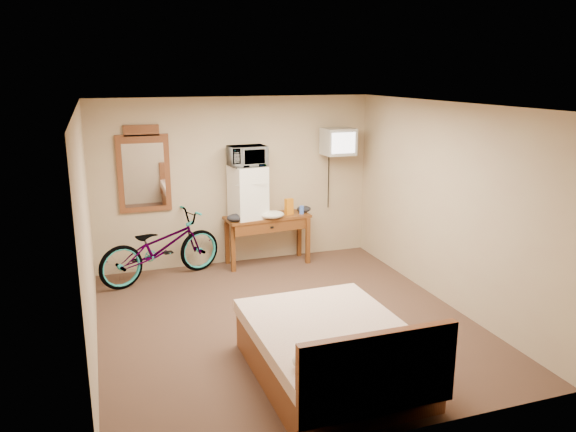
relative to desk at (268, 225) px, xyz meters
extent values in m
plane|color=#3E2A1F|center=(-0.40, -2.00, -0.62)|extent=(4.60, 4.60, 0.00)
plane|color=silver|center=(-0.40, -2.00, 1.88)|extent=(4.60, 4.60, 0.00)
cube|color=#C0AE88|center=(-0.40, 0.30, 0.63)|extent=(4.20, 0.04, 2.50)
cube|color=#C0AE88|center=(-0.40, -4.30, 0.63)|extent=(4.20, 0.04, 2.50)
cube|color=#C0AE88|center=(-2.50, -2.00, 0.63)|extent=(0.04, 4.60, 2.50)
cube|color=#C0AE88|center=(1.70, -2.00, 0.63)|extent=(0.04, 4.60, 2.50)
cube|color=silver|center=(-0.48, 0.29, 0.30)|extent=(0.08, 0.01, 0.13)
cube|color=brown|center=(0.00, 0.04, 0.11)|extent=(1.30, 0.60, 0.04)
cube|color=brown|center=(-0.58, -0.16, -0.27)|extent=(0.06, 0.06, 0.71)
cube|color=brown|center=(0.58, -0.16, -0.27)|extent=(0.06, 0.06, 0.71)
cube|color=brown|center=(-0.58, 0.23, -0.27)|extent=(0.06, 0.06, 0.71)
cube|color=brown|center=(0.58, 0.23, -0.27)|extent=(0.06, 0.06, 0.71)
cube|color=brown|center=(0.00, -0.18, 0.01)|extent=(1.14, 0.15, 0.16)
cube|color=black|center=(0.00, -0.19, 0.01)|extent=(0.05, 0.02, 0.03)
cube|color=white|center=(-0.29, 0.03, 0.51)|extent=(0.55, 0.53, 0.77)
cube|color=#ABABA5|center=(-0.29, -0.20, 0.67)|extent=(0.47, 0.01, 0.00)
cylinder|color=#ABABA5|center=(-0.46, -0.20, 0.47)|extent=(0.02, 0.02, 0.28)
imported|color=white|center=(-0.29, 0.03, 1.05)|extent=(0.55, 0.39, 0.29)
cube|color=orange|center=(0.33, 0.01, 0.25)|extent=(0.14, 0.10, 0.24)
cylinder|color=#446FE9|center=(0.53, -0.02, 0.19)|extent=(0.07, 0.07, 0.13)
ellipsoid|color=beige|center=(0.02, -0.14, 0.18)|extent=(0.36, 0.28, 0.11)
ellipsoid|color=black|center=(-0.51, -0.13, 0.18)|extent=(0.29, 0.22, 0.11)
ellipsoid|color=black|center=(0.59, 0.06, 0.18)|extent=(0.22, 0.18, 0.10)
cube|color=black|center=(1.13, 0.28, 1.10)|extent=(0.14, 0.02, 0.14)
cylinder|color=black|center=(1.13, 0.24, 1.10)|extent=(0.05, 0.30, 0.05)
cube|color=#ABABA5|center=(1.13, 0.02, 1.20)|extent=(0.47, 0.40, 0.40)
cube|color=white|center=(1.13, -0.18, 1.20)|extent=(0.38, 0.02, 0.31)
cube|color=black|center=(1.13, 0.21, 1.20)|extent=(0.29, 0.02, 0.25)
cube|color=brown|center=(-1.74, 0.27, 0.83)|extent=(0.73, 0.04, 1.10)
cube|color=brown|center=(-1.74, 0.27, 1.43)|extent=(0.48, 0.04, 0.15)
cube|color=white|center=(-1.74, 0.25, 0.81)|extent=(0.57, 0.01, 0.90)
imported|color=black|center=(-1.60, -0.13, -0.15)|extent=(1.91, 1.21, 0.95)
cube|color=brown|center=(-0.39, -3.30, -0.42)|extent=(1.39, 1.84, 0.40)
cube|color=#F3E3BD|center=(-0.39, -3.30, -0.17)|extent=(1.43, 1.88, 0.14)
cube|color=brown|center=(-0.39, -4.26, -0.07)|extent=(1.36, 0.08, 0.70)
ellipsoid|color=white|center=(-0.70, -3.95, -0.04)|extent=(0.57, 0.35, 0.20)
ellipsoid|color=white|center=(-0.07, -3.95, -0.04)|extent=(0.57, 0.35, 0.20)
camera|label=1|loc=(-2.34, -7.77, 2.22)|focal=35.00mm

